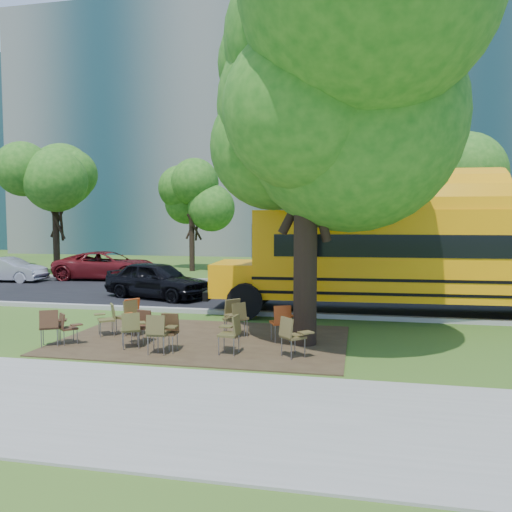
% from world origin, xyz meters
% --- Properties ---
extents(ground, '(160.00, 160.00, 0.00)m').
position_xyz_m(ground, '(0.00, 0.00, 0.00)').
color(ground, '#2B5019').
rests_on(ground, ground).
extents(sidewalk, '(60.00, 4.00, 0.04)m').
position_xyz_m(sidewalk, '(0.00, -5.00, 0.02)').
color(sidewalk, gray).
rests_on(sidewalk, ground).
extents(dirt_patch, '(7.00, 4.50, 0.03)m').
position_xyz_m(dirt_patch, '(1.00, -0.50, 0.01)').
color(dirt_patch, '#382819').
rests_on(dirt_patch, ground).
extents(asphalt_road, '(80.00, 8.00, 0.04)m').
position_xyz_m(asphalt_road, '(0.00, 7.00, 0.02)').
color(asphalt_road, black).
rests_on(asphalt_road, ground).
extents(kerb_near, '(80.00, 0.25, 0.14)m').
position_xyz_m(kerb_near, '(0.00, 3.00, 0.07)').
color(kerb_near, gray).
rests_on(kerb_near, ground).
extents(kerb_far, '(80.00, 0.25, 0.14)m').
position_xyz_m(kerb_far, '(0.00, 11.10, 0.07)').
color(kerb_far, gray).
rests_on(kerb_far, ground).
extents(building_main, '(38.00, 16.00, 22.00)m').
position_xyz_m(building_main, '(-8.00, 36.00, 11.00)').
color(building_main, slate).
rests_on(building_main, ground).
extents(bg_tree_0, '(5.20, 5.20, 7.18)m').
position_xyz_m(bg_tree_0, '(-12.00, 13.00, 4.57)').
color(bg_tree_0, black).
rests_on(bg_tree_0, ground).
extents(bg_tree_2, '(4.80, 4.80, 6.62)m').
position_xyz_m(bg_tree_2, '(-5.00, 16.00, 4.21)').
color(bg_tree_2, black).
rests_on(bg_tree_2, ground).
extents(bg_tree_3, '(5.60, 5.60, 7.84)m').
position_xyz_m(bg_tree_3, '(8.00, 14.00, 5.03)').
color(bg_tree_3, black).
rests_on(bg_tree_3, ground).
extents(main_tree, '(7.20, 7.20, 9.54)m').
position_xyz_m(main_tree, '(3.51, -0.45, 5.92)').
color(main_tree, black).
rests_on(main_tree, ground).
extents(school_bus, '(13.62, 3.72, 3.30)m').
position_xyz_m(school_bus, '(7.45, 3.99, 1.91)').
color(school_bus, orange).
rests_on(school_bus, ground).
extents(chair_0, '(0.61, 0.73, 0.90)m').
position_xyz_m(chair_0, '(-2.34, -1.85, 0.56)').
color(chair_0, '#432918').
rests_on(chair_0, ground).
extents(chair_1, '(0.67, 0.53, 0.78)m').
position_xyz_m(chair_1, '(-2.05, -1.64, 0.48)').
color(chair_1, '#472919').
rests_on(chair_1, ground).
extents(chair_2, '(0.59, 0.71, 0.87)m').
position_xyz_m(chair_2, '(-0.38, -1.66, 0.54)').
color(chair_2, brown).
rests_on(chair_2, ground).
extents(chair_3, '(0.58, 0.48, 0.81)m').
position_xyz_m(chair_3, '(-0.38, -1.13, 0.50)').
color(chair_3, '#472A19').
rests_on(chair_3, ground).
extents(chair_4, '(0.60, 0.57, 0.92)m').
position_xyz_m(chair_4, '(0.45, -2.04, 0.57)').
color(chair_4, '#4A4220').
rests_on(chair_4, ground).
extents(chair_5, '(0.57, 0.53, 0.87)m').
position_xyz_m(chair_5, '(0.53, -1.72, 0.54)').
color(chair_5, '#432D18').
rests_on(chair_5, ground).
extents(chair_6, '(0.53, 0.61, 0.89)m').
position_xyz_m(chair_6, '(2.01, -1.68, 0.55)').
color(chair_6, '#4B4420').
rests_on(chair_6, ground).
extents(chair_7, '(0.78, 0.62, 0.91)m').
position_xyz_m(chair_7, '(3.37, -1.72, 0.56)').
color(chair_7, brown).
rests_on(chair_7, ground).
extents(chair_8, '(0.60, 0.77, 0.93)m').
position_xyz_m(chair_8, '(-1.09, -0.36, 0.58)').
color(chair_8, '#4B4220').
rests_on(chair_8, ground).
extents(chair_9, '(0.71, 0.56, 0.84)m').
position_xyz_m(chair_9, '(-1.55, -0.57, 0.52)').
color(chair_9, brown).
rests_on(chair_9, ground).
extents(chair_10, '(0.63, 0.80, 0.95)m').
position_xyz_m(chair_10, '(-0.93, -0.38, 0.59)').
color(chair_10, '#BD4414').
rests_on(chair_10, ground).
extents(chair_11, '(0.62, 0.79, 0.92)m').
position_xyz_m(chair_11, '(1.74, -0.10, 0.57)').
color(chair_11, '#433B1D').
rests_on(chair_11, ground).
extents(chair_12, '(0.66, 0.83, 0.97)m').
position_xyz_m(chair_12, '(1.66, -0.02, 0.60)').
color(chair_12, '#4F4422').
rests_on(chair_12, ground).
extents(chair_13, '(0.64, 0.75, 0.94)m').
position_xyz_m(chair_13, '(2.94, -0.32, 0.58)').
color(chair_13, '#AD3D12').
rests_on(chair_13, ground).
extents(black_car, '(4.55, 2.92, 1.44)m').
position_xyz_m(black_car, '(-2.81, 5.56, 0.72)').
color(black_car, black).
rests_on(black_car, ground).
extents(bg_car_silver, '(3.71, 1.40, 1.21)m').
position_xyz_m(bg_car_silver, '(-11.99, 8.98, 0.60)').
color(bg_car_silver, '#A6A6AB').
rests_on(bg_car_silver, ground).
extents(bg_car_red, '(5.34, 2.73, 1.44)m').
position_xyz_m(bg_car_red, '(-7.68, 10.80, 0.72)').
color(bg_car_red, '#580F12').
rests_on(bg_car_red, ground).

